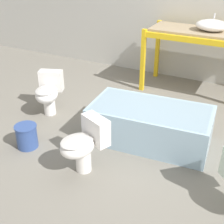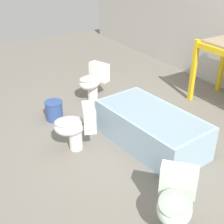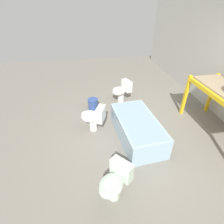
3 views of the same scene
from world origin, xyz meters
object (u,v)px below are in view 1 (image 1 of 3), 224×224
(sink_basin, at_px, (212,25))
(toilet_extra, at_px, (48,92))
(bucket_white, at_px, (27,136))
(toilet_far, at_px, (84,143))
(bathtub_main, at_px, (150,122))

(sink_basin, bearing_deg, toilet_extra, -136.35)
(sink_basin, xyz_separation_m, bucket_white, (-1.65, -2.73, -1.03))
(sink_basin, xyz_separation_m, toilet_far, (-0.73, -2.79, -0.82))
(sink_basin, height_order, toilet_far, sink_basin)
(toilet_far, xyz_separation_m, bucket_white, (-0.91, 0.06, -0.20))
(toilet_far, bearing_deg, sink_basin, 98.36)
(sink_basin, xyz_separation_m, bathtub_main, (-0.28, -1.87, -0.91))
(bathtub_main, distance_m, bucket_white, 1.62)
(bathtub_main, height_order, bucket_white, bathtub_main)
(bathtub_main, bearing_deg, sink_basin, 76.76)
(sink_basin, xyz_separation_m, toilet_extra, (-1.94, -1.85, -0.82))
(bathtub_main, xyz_separation_m, toilet_far, (-0.45, -0.92, 0.08))
(bucket_white, bearing_deg, toilet_far, -3.58)
(toilet_far, distance_m, bucket_white, 0.94)
(bucket_white, bearing_deg, toilet_extra, 108.65)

